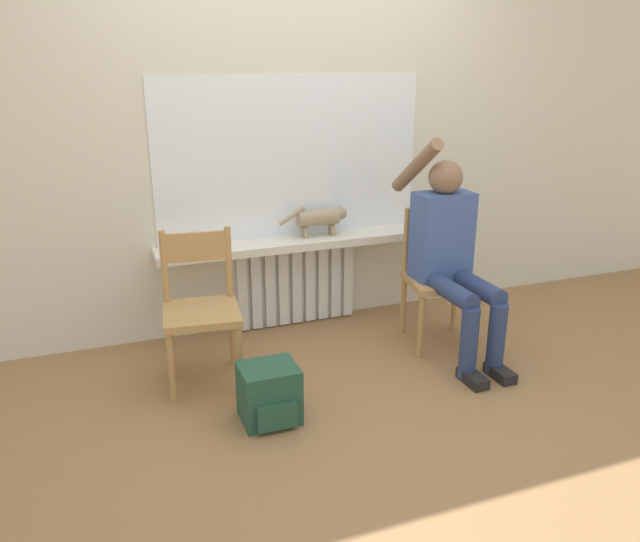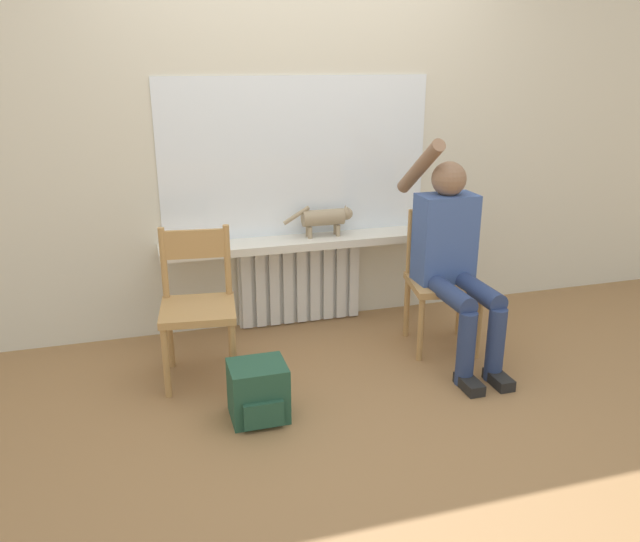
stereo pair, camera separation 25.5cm
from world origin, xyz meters
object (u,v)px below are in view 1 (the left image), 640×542
at_px(chair_left, 201,307).
at_px(cat, 321,218).
at_px(person, 451,250).
at_px(backpack, 269,394).
at_px(chair_right, 439,275).

relative_size(chair_left, cat, 1.80).
height_order(person, backpack, person).
relative_size(chair_right, person, 0.65).
bearing_deg(chair_right, person, -82.83).
height_order(chair_left, person, person).
distance_m(chair_left, backpack, 0.64).
height_order(cat, backpack, cat).
height_order(chair_right, backpack, chair_right).
xyz_separation_m(chair_left, backpack, (0.22, -0.52, -0.29)).
bearing_deg(person, chair_right, 86.71).
bearing_deg(person, chair_left, 175.06).
relative_size(chair_right, cat, 1.80).
distance_m(chair_right, cat, 0.83).
bearing_deg(chair_right, cat, 148.27).
height_order(person, cat, person).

